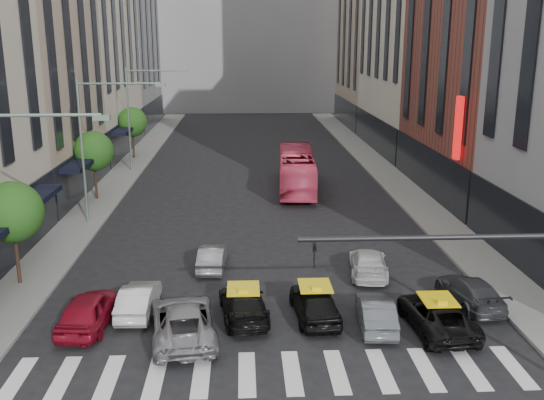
{
  "coord_description": "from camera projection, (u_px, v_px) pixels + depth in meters",
  "views": [
    {
      "loc": [
        -1.05,
        -17.58,
        11.39
      ],
      "look_at": [
        0.32,
        10.32,
        4.0
      ],
      "focal_mm": 40.0,
      "sensor_mm": 36.0,
      "label": 1
    }
  ],
  "objects": [
    {
      "name": "ground",
      "position": [
        278.0,
        397.0,
        19.94
      ],
      "size": [
        160.0,
        160.0,
        0.0
      ],
      "primitive_type": "plane",
      "color": "black",
      "rests_on": "ground"
    },
    {
      "name": "sidewalk_left",
      "position": [
        112.0,
        186.0,
        48.35
      ],
      "size": [
        3.0,
        96.0,
        0.15
      ],
      "primitive_type": "cube",
      "color": "slate",
      "rests_on": "ground"
    },
    {
      "name": "sidewalk_right",
      "position": [
        397.0,
        183.0,
        49.43
      ],
      "size": [
        3.0,
        96.0,
        0.15
      ],
      "primitive_type": "cube",
      "color": "slate",
      "rests_on": "ground"
    },
    {
      "name": "building_left_b",
      "position": [
        17.0,
        31.0,
        43.11
      ],
      "size": [
        8.0,
        16.0,
        24.0
      ],
      "primitive_type": "cube",
      "color": "tan",
      "rests_on": "ground"
    },
    {
      "name": "building_left_d",
      "position": [
        117.0,
        11.0,
        78.06
      ],
      "size": [
        8.0,
        18.0,
        30.0
      ],
      "primitive_type": "cube",
      "color": "gray",
      "rests_on": "ground"
    },
    {
      "name": "building_right_b",
      "position": [
        492.0,
        17.0,
        43.49
      ],
      "size": [
        8.0,
        18.0,
        26.0
      ],
      "primitive_type": "cube",
      "color": "brown",
      "rests_on": "ground"
    },
    {
      "name": "building_right_d",
      "position": [
        378.0,
        20.0,
        79.92
      ],
      "size": [
        8.0,
        18.0,
        28.0
      ],
      "primitive_type": "cube",
      "color": "tan",
      "rests_on": "ground"
    },
    {
      "name": "tree_near",
      "position": [
        12.0,
        212.0,
        28.11
      ],
      "size": [
        2.88,
        2.88,
        4.95
      ],
      "color": "black",
      "rests_on": "sidewalk_left"
    },
    {
      "name": "tree_mid",
      "position": [
        93.0,
        151.0,
        43.56
      ],
      "size": [
        2.88,
        2.88,
        4.95
      ],
      "color": "black",
      "rests_on": "sidewalk_left"
    },
    {
      "name": "tree_far",
      "position": [
        132.0,
        122.0,
        59.0
      ],
      "size": [
        2.88,
        2.88,
        4.95
      ],
      "color": "black",
      "rests_on": "sidewalk_left"
    },
    {
      "name": "streetlamp_mid",
      "position": [
        97.0,
        132.0,
        37.27
      ],
      "size": [
        5.38,
        0.25,
        9.0
      ],
      "color": "gray",
      "rests_on": "sidewalk_left"
    },
    {
      "name": "streetlamp_far",
      "position": [
        139.0,
        105.0,
        52.72
      ],
      "size": [
        5.38,
        0.25,
        9.0
      ],
      "color": "gray",
      "rests_on": "sidewalk_left"
    },
    {
      "name": "traffic_signal",
      "position": [
        535.0,
        278.0,
        18.19
      ],
      "size": [
        10.1,
        0.2,
        6.0
      ],
      "color": "black",
      "rests_on": "ground"
    },
    {
      "name": "liberty_sign",
      "position": [
        458.0,
        128.0,
        38.31
      ],
      "size": [
        0.3,
        0.7,
        4.0
      ],
      "color": "red",
      "rests_on": "ground"
    },
    {
      "name": "car_red",
      "position": [
        89.0,
        310.0,
        24.68
      ],
      "size": [
        2.07,
        4.47,
        1.48
      ],
      "primitive_type": "imported",
      "rotation": [
        0.0,
        0.0,
        3.07
      ],
      "color": "maroon",
      "rests_on": "ground"
    },
    {
      "name": "car_white_front",
      "position": [
        139.0,
        299.0,
        25.96
      ],
      "size": [
        1.48,
        3.93,
        1.28
      ],
      "primitive_type": "imported",
      "rotation": [
        0.0,
        0.0,
        3.11
      ],
      "color": "#B8B8B8",
      "rests_on": "ground"
    },
    {
      "name": "car_silver",
      "position": [
        183.0,
        321.0,
        23.78
      ],
      "size": [
        3.09,
        5.5,
        1.45
      ],
      "primitive_type": "imported",
      "rotation": [
        0.0,
        0.0,
        3.28
      ],
      "color": "gray",
      "rests_on": "ground"
    },
    {
      "name": "taxi_left",
      "position": [
        243.0,
        303.0,
        25.51
      ],
      "size": [
        2.35,
        4.67,
        1.3
      ],
      "primitive_type": "imported",
      "rotation": [
        0.0,
        0.0,
        3.26
      ],
      "color": "black",
      "rests_on": "ground"
    },
    {
      "name": "taxi_center",
      "position": [
        315.0,
        302.0,
        25.44
      ],
      "size": [
        2.02,
        4.36,
        1.45
      ],
      "primitive_type": "imported",
      "rotation": [
        0.0,
        0.0,
        3.22
      ],
      "color": "black",
      "rests_on": "ground"
    },
    {
      "name": "car_grey_mid",
      "position": [
        376.0,
        312.0,
        24.71
      ],
      "size": [
        1.65,
        3.94,
        1.27
      ],
      "primitive_type": "imported",
      "rotation": [
        0.0,
        0.0,
        3.06
      ],
      "color": "#484C50",
      "rests_on": "ground"
    },
    {
      "name": "taxi_right",
      "position": [
        437.0,
        315.0,
        24.44
      ],
      "size": [
        2.52,
        4.86,
        1.31
      ],
      "primitive_type": "imported",
      "rotation": [
        0.0,
        0.0,
        3.22
      ],
      "color": "black",
      "rests_on": "ground"
    },
    {
      "name": "car_grey_curb",
      "position": [
        470.0,
        291.0,
        26.77
      ],
      "size": [
        2.23,
        4.52,
        1.26
      ],
      "primitive_type": "imported",
      "rotation": [
        0.0,
        0.0,
        3.25
      ],
      "color": "#37393D",
      "rests_on": "ground"
    },
    {
      "name": "car_row2_left",
      "position": [
        212.0,
        257.0,
        31.06
      ],
      "size": [
        1.5,
        3.78,
        1.22
      ],
      "primitive_type": "imported",
      "rotation": [
        0.0,
        0.0,
        3.09
      ],
      "color": "gray",
      "rests_on": "ground"
    },
    {
      "name": "car_row2_right",
      "position": [
        368.0,
        263.0,
        30.23
      ],
      "size": [
        2.36,
        4.57,
        1.27
      ],
      "primitive_type": "imported",
      "rotation": [
        0.0,
        0.0,
        3.0
      ],
      "color": "silver",
      "rests_on": "ground"
    },
    {
      "name": "bus",
      "position": [
        297.0,
        170.0,
        47.23
      ],
      "size": [
        3.3,
        11.34,
        3.12
      ],
      "primitive_type": "imported",
      "rotation": [
        0.0,
        0.0,
        3.08
      ],
      "color": "#EE466B",
      "rests_on": "ground"
    }
  ]
}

